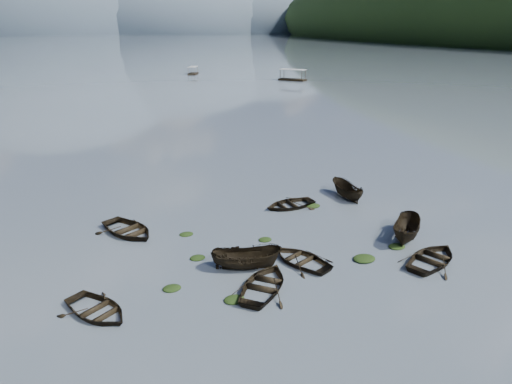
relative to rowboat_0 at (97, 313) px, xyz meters
name	(u,v)px	position (x,y,z in m)	size (l,w,h in m)	color
ground_plane	(338,307)	(11.34, -3.59, 0.00)	(2400.00, 2400.00, 0.00)	#505A64
haze_mtn_b	(50,33)	(-48.66, 896.41, 0.00)	(520.00, 520.00, 340.00)	#475666
haze_mtn_c	(164,32)	(151.34, 896.41, 0.00)	(520.00, 520.00, 260.00)	#475666
haze_mtn_d	(254,32)	(331.34, 896.41, 0.00)	(520.00, 520.00, 220.00)	#475666
rowboat_0	(97,313)	(0.00, 0.00, 0.00)	(2.81, 3.93, 0.81)	black
rowboat_1	(265,289)	(8.48, -0.74, 0.00)	(3.06, 4.29, 0.89)	black
rowboat_2	(246,268)	(8.28, 1.67, 0.00)	(1.53, 4.06, 1.57)	black
rowboat_3	(301,262)	(11.56, 1.23, 0.00)	(2.82, 3.95, 0.82)	black
rowboat_4	(432,262)	(18.89, -1.45, 0.00)	(3.09, 4.33, 0.90)	black
rowboat_5	(406,239)	(19.41, 1.71, 0.00)	(1.59, 4.22, 1.63)	black
rowboat_6	(128,233)	(2.31, 8.86, 0.00)	(3.28, 4.59, 0.95)	black
rowboat_7	(290,207)	(14.51, 9.48, 0.00)	(2.89, 4.05, 0.84)	black
rowboat_8	(346,198)	(19.68, 9.77, 0.00)	(1.44, 3.82, 1.48)	black
weed_clump_0	(172,289)	(3.83, 0.94, 0.00)	(1.00, 0.81, 0.22)	black
weed_clump_1	(234,301)	(6.63, -1.24, 0.00)	(1.09, 0.87, 0.24)	black
weed_clump_2	(364,260)	(15.24, 0.18, 0.00)	(1.38, 1.10, 0.30)	black
weed_clump_3	(265,240)	(10.62, 4.72, 0.00)	(0.88, 0.74, 0.20)	black
weed_clump_4	(397,247)	(18.09, 0.89, 0.00)	(1.11, 0.88, 0.23)	black
weed_clump_5	(186,235)	(5.95, 7.29, 0.00)	(0.93, 0.75, 0.20)	black
weed_clump_6	(198,258)	(5.89, 3.80, 0.00)	(0.94, 0.79, 0.20)	black
weed_clump_7	(313,207)	(16.22, 8.92, 0.00)	(1.17, 0.93, 0.25)	black
pontoon_centre	(193,74)	(29.97, 111.92, 0.00)	(2.17, 5.21, 2.00)	black
pontoon_right	(293,80)	(50.24, 87.75, 0.00)	(2.84, 6.83, 2.62)	black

